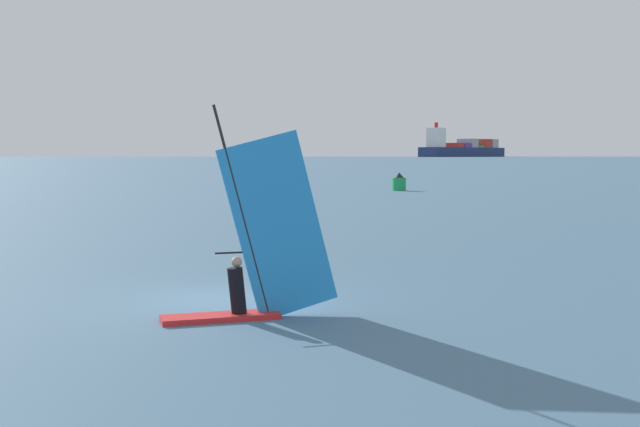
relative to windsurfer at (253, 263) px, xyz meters
name	(u,v)px	position (x,y,z in m)	size (l,w,h in m)	color
ground_plane	(217,299)	(-1.20, 1.96, -1.16)	(4000.00, 4000.00, 0.00)	#476B84
windsurfer	(253,263)	(0.00, 0.00, 0.00)	(3.63, 1.77, 4.54)	red
cargo_ship	(464,149)	(96.81, 901.20, 8.00)	(110.51, 128.33, 38.51)	navy
distant_headland	(585,148)	(352.40, 1357.63, 13.30)	(602.63, 369.07, 28.90)	#756B56
channel_buoy	(399,183)	(4.19, 56.56, -0.41)	(1.28, 1.28, 1.70)	#19994C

